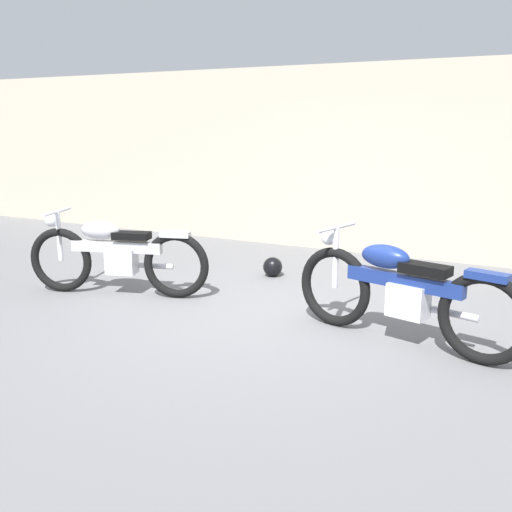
% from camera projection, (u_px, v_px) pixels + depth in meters
% --- Properties ---
extents(ground_plane, '(40.00, 40.00, 0.00)m').
position_uv_depth(ground_plane, '(254.00, 315.00, 5.78)').
color(ground_plane, slate).
extents(building_wall, '(18.00, 0.30, 2.71)m').
position_uv_depth(building_wall, '(362.00, 160.00, 8.44)').
color(building_wall, '#B2A893').
rests_on(building_wall, ground_plane).
extents(helmet, '(0.24, 0.24, 0.24)m').
position_uv_depth(helmet, '(273.00, 267.00, 7.24)').
color(helmet, black).
rests_on(helmet, ground_plane).
extents(motorcycle_silver, '(2.03, 0.83, 0.94)m').
position_uv_depth(motorcycle_silver, '(116.00, 255.00, 6.40)').
color(motorcycle_silver, black).
rests_on(motorcycle_silver, ground_plane).
extents(motorcycle_blue, '(2.11, 0.76, 0.96)m').
position_uv_depth(motorcycle_blue, '(401.00, 291.00, 4.97)').
color(motorcycle_blue, black).
rests_on(motorcycle_blue, ground_plane).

